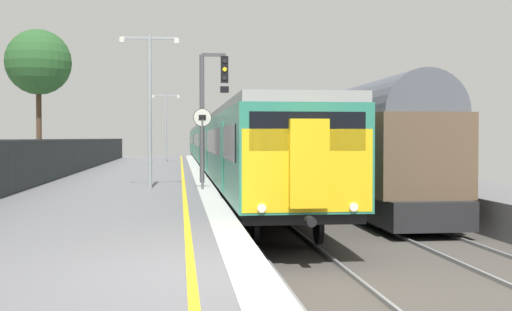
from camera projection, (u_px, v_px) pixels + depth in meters
name	position (u px, v px, depth m)	size (l,w,h in m)	color
commuter_train_at_platform	(217.00, 144.00, 45.02)	(2.83, 64.52, 3.81)	#2D846B
freight_train_adjacent_track	(301.00, 142.00, 35.69)	(2.60, 38.06, 4.50)	#232326
signal_gantry	(209.00, 102.00, 24.56)	(1.10, 0.24, 4.87)	#47474C
speed_limit_sign	(202.00, 138.00, 21.28)	(0.59, 0.08, 2.65)	#59595B
platform_lamp_mid	(150.00, 97.00, 21.83)	(2.00, 0.20, 5.13)	#93999E
platform_lamp_far	(166.00, 121.00, 47.33)	(2.00, 0.20, 4.88)	#93999E
background_tree_left	(38.00, 64.00, 36.47)	(3.63, 3.63, 7.74)	#473323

